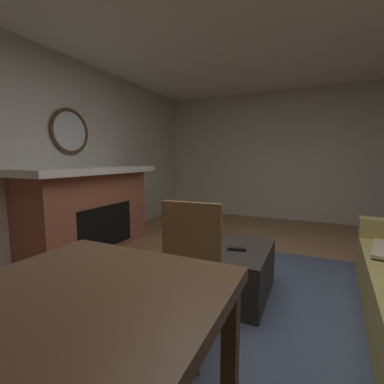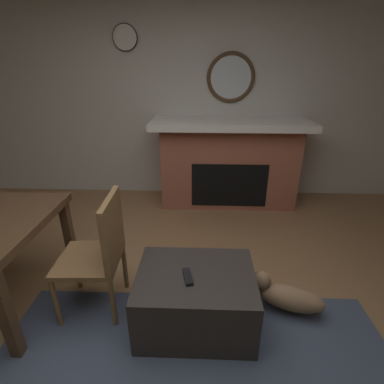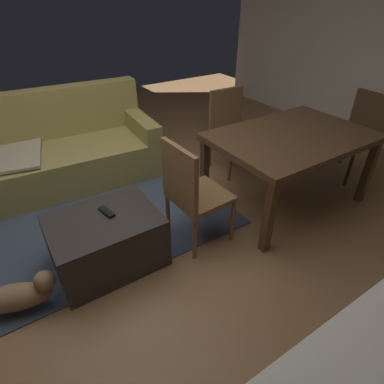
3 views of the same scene
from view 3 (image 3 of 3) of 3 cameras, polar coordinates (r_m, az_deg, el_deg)
name	(u,v)px [view 3 (image 3 of 3)]	position (r m, az deg, el deg)	size (l,w,h in m)	color
floor	(127,232)	(2.97, -11.74, -7.14)	(8.99, 8.99, 0.00)	olive
area_rug	(83,214)	(3.30, -19.06, -3.80)	(2.60, 2.00, 0.01)	#3D475B
couch	(56,154)	(3.84, -23.36, 6.39)	(2.19, 1.07, 0.96)	#9E8E4C
ottoman_coffee_table	(107,241)	(2.59, -15.15, -8.48)	(0.81, 0.62, 0.44)	#2D2826
tv_remote	(107,212)	(2.49, -15.16, -3.50)	(0.05, 0.16, 0.02)	black
dining_table	(292,142)	(3.14, 17.53, 8.63)	(1.47, 1.01, 0.74)	#513823
dining_chair_west	(191,190)	(2.52, -0.18, 0.36)	(0.46, 0.46, 0.93)	brown
dining_chair_north	(230,126)	(3.78, 6.96, 11.79)	(0.46, 0.46, 0.93)	brown
dining_chair_east	(359,131)	(4.08, 27.99, 9.77)	(0.47, 0.47, 0.93)	#513823
potted_plant	(222,111)	(4.93, 5.35, 14.44)	(0.39, 0.39, 0.55)	#474C51
small_dog	(18,295)	(2.51, -28.97, -16.03)	(0.54, 0.33, 0.27)	#8C6B4C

